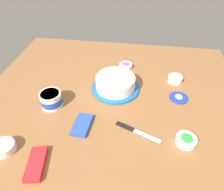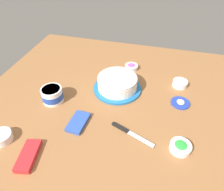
{
  "view_description": "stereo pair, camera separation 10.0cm",
  "coord_description": "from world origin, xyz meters",
  "views": [
    {
      "loc": [
        0.81,
        0.13,
        0.79
      ],
      "look_at": [
        -0.06,
        0.0,
        0.04
      ],
      "focal_mm": 32.92,
      "sensor_mm": 36.0,
      "label": 1
    },
    {
      "loc": [
        0.79,
        0.23,
        0.79
      ],
      "look_at": [
        -0.06,
        0.0,
        0.04
      ],
      "focal_mm": 32.92,
      "sensor_mm": 36.0,
      "label": 2
    }
  ],
  "objects": [
    {
      "name": "sprinkle_bowl_green",
      "position": [
        0.19,
        0.38,
        0.02
      ],
      "size": [
        0.1,
        0.1,
        0.04
      ],
      "color": "white",
      "rests_on": "ground_plane"
    },
    {
      "name": "frosting_tub_lid",
      "position": [
        -0.13,
        0.38,
        0.01
      ],
      "size": [
        0.11,
        0.11,
        0.02
      ],
      "color": "#233DAD",
      "rests_on": "ground_plane"
    },
    {
      "name": "sprinkle_bowl_orange",
      "position": [
        -0.29,
        0.38,
        0.02
      ],
      "size": [
        0.09,
        0.09,
        0.04
      ],
      "color": "white",
      "rests_on": "ground_plane"
    },
    {
      "name": "frosting_tub",
      "position": [
        0.03,
        -0.32,
        0.04
      ],
      "size": [
        0.12,
        0.12,
        0.09
      ],
      "color": "white",
      "rests_on": "ground_plane"
    },
    {
      "name": "frosted_cake",
      "position": [
        -0.16,
        0.01,
        0.05
      ],
      "size": [
        0.29,
        0.29,
        0.1
      ],
      "color": "#1E6BB2",
      "rests_on": "ground_plane"
    },
    {
      "name": "candy_box_upper",
      "position": [
        0.16,
        -0.12,
        0.01
      ],
      "size": [
        0.15,
        0.09,
        0.02
      ],
      "primitive_type": "cube",
      "rotation": [
        0.0,
        0.0,
        -0.07
      ],
      "color": "#2D51B2",
      "rests_on": "ground_plane"
    },
    {
      "name": "sprinkle_bowl_yellow",
      "position": [
        0.35,
        -0.42,
        0.02
      ],
      "size": [
        0.1,
        0.1,
        0.04
      ],
      "color": "white",
      "rests_on": "ground_plane"
    },
    {
      "name": "spreading_knife",
      "position": [
        0.15,
        0.14,
        0.01
      ],
      "size": [
        0.11,
        0.23,
        0.01
      ],
      "color": "silver",
      "rests_on": "ground_plane"
    },
    {
      "name": "sprinkle_bowl_rainbow",
      "position": [
        -0.4,
        0.05,
        0.02
      ],
      "size": [
        0.09,
        0.09,
        0.04
      ],
      "color": "white",
      "rests_on": "ground_plane"
    },
    {
      "name": "ground_plane",
      "position": [
        0.0,
        0.0,
        0.0
      ],
      "size": [
        1.54,
        1.54,
        0.0
      ],
      "primitive_type": "plane",
      "color": "#936038"
    },
    {
      "name": "candy_box_lower",
      "position": [
        0.4,
        -0.25,
        0.01
      ],
      "size": [
        0.17,
        0.1,
        0.02
      ],
      "primitive_type": "cube",
      "rotation": [
        0.0,
        0.0,
        0.18
      ],
      "color": "red",
      "rests_on": "ground_plane"
    }
  ]
}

